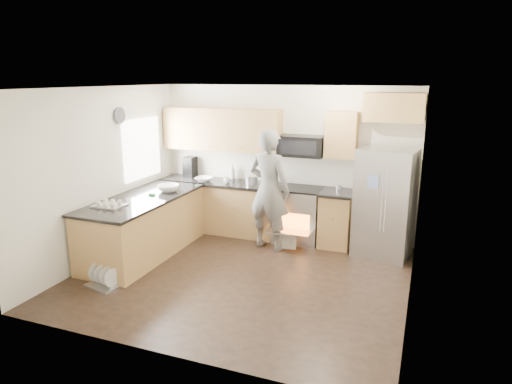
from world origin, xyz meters
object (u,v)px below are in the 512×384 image
at_px(refrigerator, 385,203).
at_px(dish_rack, 105,280).
at_px(stove_range, 298,202).
at_px(person, 269,190).

distance_m(refrigerator, dish_rack, 4.23).
bearing_deg(dish_rack, refrigerator, 35.96).
bearing_deg(stove_range, refrigerator, -7.11).
relative_size(stove_range, person, 0.92).
distance_m(refrigerator, person, 1.81).
bearing_deg(refrigerator, person, -159.94).
distance_m(stove_range, dish_rack, 3.32).
relative_size(stove_range, refrigerator, 1.06).
distance_m(person, dish_rack, 2.81).
relative_size(stove_range, dish_rack, 3.42).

